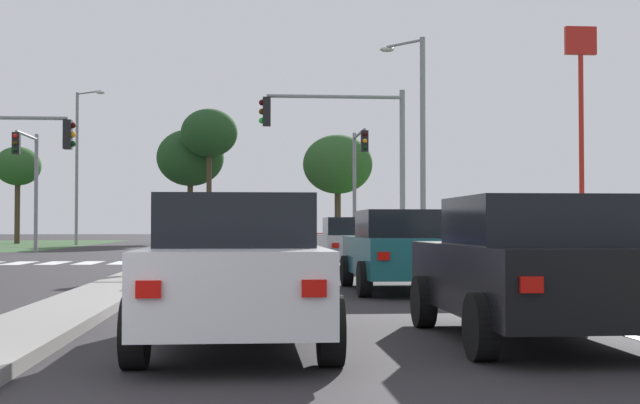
% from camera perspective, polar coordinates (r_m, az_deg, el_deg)
% --- Properties ---
extents(ground_plane, '(200.00, 200.00, 0.00)m').
position_cam_1_polar(ground_plane, '(34.86, -8.85, -3.67)').
color(ground_plane, '#282628').
extents(grass_verge_far_right, '(35.00, 35.00, 0.01)m').
position_cam_1_polar(grass_verge_far_right, '(63.55, 16.54, -2.68)').
color(grass_verge_far_right, '#476B38').
rests_on(grass_verge_far_right, ground).
extents(median_island_near, '(1.20, 22.00, 0.14)m').
position_cam_1_polar(median_island_near, '(15.99, -13.86, -5.83)').
color(median_island_near, gray).
rests_on(median_island_near, ground).
extents(median_island_far, '(1.20, 36.00, 0.14)m').
position_cam_1_polar(median_island_far, '(59.81, -7.10, -2.74)').
color(median_island_far, gray).
rests_on(median_island_far, ground).
extents(lane_dash_near, '(0.14, 2.00, 0.01)m').
position_cam_1_polar(lane_dash_near, '(10.57, 0.59, -8.42)').
color(lane_dash_near, silver).
rests_on(lane_dash_near, ground).
extents(lane_dash_second, '(0.14, 2.00, 0.01)m').
position_cam_1_polar(lane_dash_second, '(16.52, -1.33, -5.96)').
color(lane_dash_second, silver).
rests_on(lane_dash_second, ground).
extents(lane_dash_third, '(0.14, 2.00, 0.01)m').
position_cam_1_polar(lane_dash_third, '(22.50, -2.22, -4.81)').
color(lane_dash_third, silver).
rests_on(lane_dash_third, ground).
extents(edge_line_right, '(0.14, 24.00, 0.01)m').
position_cam_1_polar(edge_line_right, '(17.33, 9.80, -5.74)').
color(edge_line_right, silver).
rests_on(edge_line_right, ground).
extents(stop_bar_near, '(6.40, 0.50, 0.01)m').
position_cam_1_polar(stop_bar_near, '(27.80, -2.06, -4.20)').
color(stop_bar_near, silver).
rests_on(stop_bar_near, ground).
extents(crosswalk_bar_second, '(0.70, 2.80, 0.01)m').
position_cam_1_polar(crosswalk_bar_second, '(30.58, -19.46, -3.87)').
color(crosswalk_bar_second, silver).
rests_on(crosswalk_bar_second, ground).
extents(crosswalk_bar_third, '(0.70, 2.80, 0.01)m').
position_cam_1_polar(crosswalk_bar_third, '(30.30, -17.36, -3.91)').
color(crosswalk_bar_third, silver).
rests_on(crosswalk_bar_third, ground).
extents(crosswalk_bar_fourth, '(0.70, 2.80, 0.01)m').
position_cam_1_polar(crosswalk_bar_fourth, '(30.07, -15.21, -3.95)').
color(crosswalk_bar_fourth, silver).
rests_on(crosswalk_bar_fourth, ground).
extents(crosswalk_bar_fifth, '(0.70, 2.80, 0.01)m').
position_cam_1_polar(crosswalk_bar_fifth, '(29.88, -13.04, -3.98)').
color(crosswalk_bar_fifth, silver).
rests_on(crosswalk_bar_fifth, ground).
extents(crosswalk_bar_sixth, '(0.70, 2.80, 0.01)m').
position_cam_1_polar(crosswalk_bar_sixth, '(29.74, -10.84, -4.00)').
color(crosswalk_bar_sixth, silver).
rests_on(crosswalk_bar_sixth, ground).
extents(crosswalk_bar_seventh, '(0.70, 2.80, 0.01)m').
position_cam_1_polar(crosswalk_bar_seventh, '(29.64, -8.62, -4.02)').
color(crosswalk_bar_seventh, silver).
rests_on(crosswalk_bar_seventh, ground).
extents(car_white_near, '(1.95, 4.40, 1.57)m').
position_cam_1_polar(car_white_near, '(9.01, -5.60, -4.52)').
color(car_white_near, silver).
rests_on(car_white_near, ground).
extents(car_teal_second, '(2.04, 4.37, 1.56)m').
position_cam_1_polar(car_teal_second, '(16.61, 5.48, -3.19)').
color(car_teal_second, '#19565B').
rests_on(car_teal_second, ground).
extents(car_navy_third, '(2.05, 4.63, 1.58)m').
position_cam_1_polar(car_navy_third, '(18.90, -5.70, -2.97)').
color(car_navy_third, '#161E47').
rests_on(car_navy_third, ground).
extents(car_silver_fourth, '(2.09, 4.15, 1.51)m').
position_cam_1_polar(car_silver_fourth, '(25.61, 2.16, -2.70)').
color(car_silver_fourth, '#B7B7BC').
rests_on(car_silver_fourth, ground).
extents(car_black_fifth, '(2.06, 4.20, 1.58)m').
position_cam_1_polar(car_black_fifth, '(9.63, 13.97, -4.27)').
color(car_black_fifth, black).
rests_on(car_black_fifth, ground).
extents(car_beige_sixth, '(4.37, 1.96, 1.51)m').
position_cam_1_polar(car_beige_sixth, '(37.81, 15.87, -2.29)').
color(car_beige_sixth, '#BCAD8E').
rests_on(car_beige_sixth, ground).
extents(car_maroon_seventh, '(2.00, 4.22, 1.51)m').
position_cam_1_polar(car_maroon_seventh, '(66.16, -8.75, -2.02)').
color(car_maroon_seventh, maroon).
rests_on(car_maroon_seventh, ground).
extents(car_red_eighth, '(4.32, 2.03, 1.50)m').
position_cam_1_polar(car_red_eighth, '(33.53, 2.78, -2.45)').
color(car_red_eighth, '#A31919').
rests_on(car_red_eighth, ground).
extents(traffic_signal_far_right, '(0.32, 4.08, 5.82)m').
position_cam_1_polar(traffic_signal_far_right, '(40.33, 2.56, 2.23)').
color(traffic_signal_far_right, gray).
rests_on(traffic_signal_far_right, ground).
extents(traffic_signal_far_left, '(0.32, 3.86, 5.63)m').
position_cam_1_polar(traffic_signal_far_left, '(41.33, -18.86, 2.03)').
color(traffic_signal_far_left, gray).
rests_on(traffic_signal_far_left, ground).
extents(traffic_signal_near_right, '(4.89, 0.32, 5.82)m').
position_cam_1_polar(traffic_signal_near_right, '(28.47, 2.07, 3.93)').
color(traffic_signal_near_right, gray).
rests_on(traffic_signal_near_right, ground).
extents(street_lamp_second, '(1.50, 1.60, 8.32)m').
position_cam_1_polar(street_lamp_second, '(32.20, 6.62, 4.48)').
color(street_lamp_second, gray).
rests_on(street_lamp_second, ground).
extents(street_lamp_third, '(2.14, 1.66, 10.11)m').
position_cam_1_polar(street_lamp_third, '(58.56, -15.80, 2.73)').
color(street_lamp_third, gray).
rests_on(street_lamp_third, ground).
extents(pedestrian_at_median, '(0.34, 0.34, 1.69)m').
position_cam_1_polar(pedestrian_at_median, '(42.87, -7.78, -1.73)').
color(pedestrian_at_median, maroon).
rests_on(pedestrian_at_median, median_island_far).
extents(fastfood_pole_sign, '(1.80, 0.40, 12.60)m').
position_cam_1_polar(fastfood_pole_sign, '(51.05, 17.02, 7.30)').
color(fastfood_pole_sign, red).
rests_on(fastfood_pole_sign, ground).
extents(treeline_second, '(3.27, 3.27, 6.94)m').
position_cam_1_polar(treeline_second, '(64.75, -19.53, 2.22)').
color(treeline_second, '#423323').
rests_on(treeline_second, ground).
extents(treeline_third, '(4.98, 4.98, 8.46)m').
position_cam_1_polar(treeline_third, '(64.18, -8.65, 2.92)').
color(treeline_third, '#423323').
rests_on(treeline_third, ground).
extents(treeline_fourth, '(4.04, 4.04, 9.63)m').
position_cam_1_polar(treeline_fourth, '(61.47, -7.41, 4.54)').
color(treeline_fourth, '#423323').
rests_on(treeline_fourth, ground).
extents(treeline_fifth, '(4.91, 4.91, 7.70)m').
position_cam_1_polar(treeline_fifth, '(60.15, 1.19, 2.51)').
color(treeline_fifth, '#423323').
rests_on(treeline_fifth, ground).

